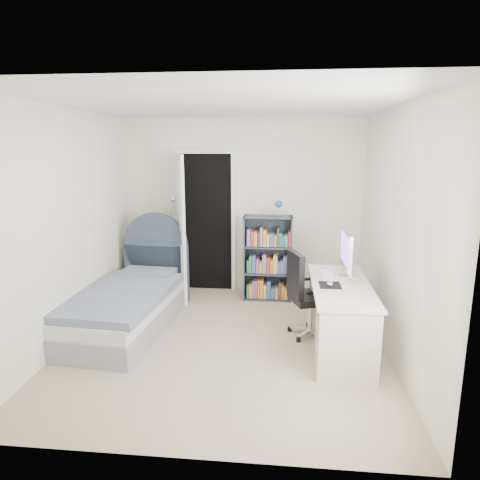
# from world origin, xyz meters

# --- Properties ---
(room_shell) EXTENTS (3.50, 3.70, 2.60)m
(room_shell) POSITION_xyz_m (0.00, 0.00, 1.25)
(room_shell) COLOR gray
(room_shell) RESTS_ON ground
(door) EXTENTS (0.92, 0.79, 2.06)m
(door) POSITION_xyz_m (-0.72, 1.53, 1.03)
(door) COLOR black
(door) RESTS_ON ground
(bed) EXTENTS (1.09, 2.06, 1.23)m
(bed) POSITION_xyz_m (-1.21, 0.35, 0.28)
(bed) COLOR gray
(bed) RESTS_ON ground
(nightstand) EXTENTS (0.44, 0.44, 0.63)m
(nightstand) POSITION_xyz_m (-1.33, 1.58, 0.42)
(nightstand) COLOR tan
(nightstand) RESTS_ON ground
(floor_lamp) EXTENTS (0.20, 0.20, 1.41)m
(floor_lamp) POSITION_xyz_m (-0.99, 1.60, 0.58)
(floor_lamp) COLOR silver
(floor_lamp) RESTS_ON ground
(bookcase) EXTENTS (0.66, 0.28, 1.40)m
(bookcase) POSITION_xyz_m (0.39, 1.43, 0.54)
(bookcase) COLOR #39434E
(bookcase) RESTS_ON ground
(desk) EXTENTS (0.59, 1.47, 1.21)m
(desk) POSITION_xyz_m (1.20, -0.02, 0.39)
(desk) COLOR beige
(desk) RESTS_ON ground
(office_chair) EXTENTS (0.55, 0.56, 0.97)m
(office_chair) POSITION_xyz_m (0.85, 0.27, 0.53)
(office_chair) COLOR silver
(office_chair) RESTS_ON ground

